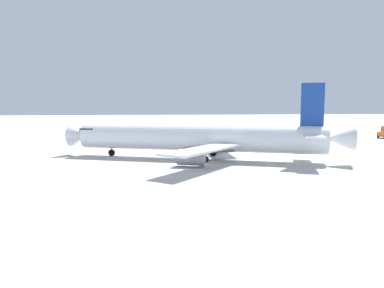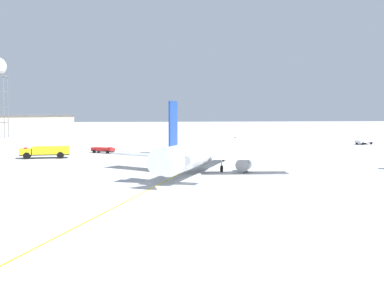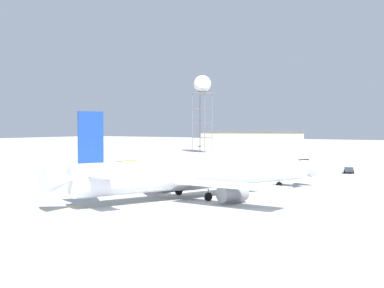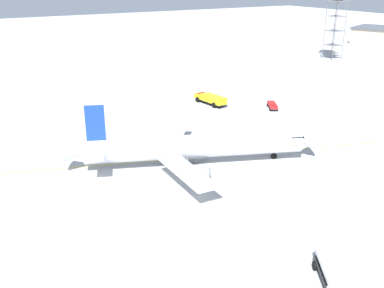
% 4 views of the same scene
% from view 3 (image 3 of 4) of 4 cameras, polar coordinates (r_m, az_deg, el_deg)
% --- Properties ---
extents(ground_plane, '(600.00, 600.00, 0.00)m').
position_cam_3_polar(ground_plane, '(73.71, -1.99, -5.58)').
color(ground_plane, '#B2B2B2').
extents(airliner_main, '(30.55, 42.59, 11.51)m').
position_cam_3_polar(airliner_main, '(69.75, 1.06, -3.41)').
color(airliner_main, white).
rests_on(airliner_main, ground_plane).
extents(baggage_truck_truck, '(2.81, 4.03, 1.22)m').
position_cam_3_polar(baggage_truck_truck, '(109.77, 17.23, -2.78)').
color(baggage_truck_truck, '#232326').
rests_on(baggage_truck_truck, ground_plane).
extents(ops_pickup_truck, '(5.77, 4.45, 1.41)m').
position_cam_3_polar(ops_pickup_truck, '(109.89, 1.87, -2.64)').
color(ops_pickup_truck, '#232326').
rests_on(ops_pickup_truck, ground_plane).
extents(fire_tender_truck, '(10.31, 3.96, 2.50)m').
position_cam_3_polar(fire_tender_truck, '(106.85, -6.30, -2.39)').
color(fire_tender_truck, '#232326').
rests_on(fire_tender_truck, ground_plane).
extents(radar_tower, '(6.42, 6.42, 28.44)m').
position_cam_3_polar(radar_tower, '(187.85, 1.17, 6.44)').
color(radar_tower, slate).
rests_on(radar_tower, ground_plane).
extents(terminal_shed, '(51.78, 36.61, 7.71)m').
position_cam_3_polar(terminal_shed, '(238.80, 6.87, 0.62)').
color(terminal_shed, '#B2A893').
rests_on(terminal_shed, ground_plane).
extents(taxiway_centreline, '(59.04, 173.18, 0.01)m').
position_cam_3_polar(taxiway_centreline, '(71.67, -0.97, -5.80)').
color(taxiway_centreline, yellow).
rests_on(taxiway_centreline, ground_plane).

